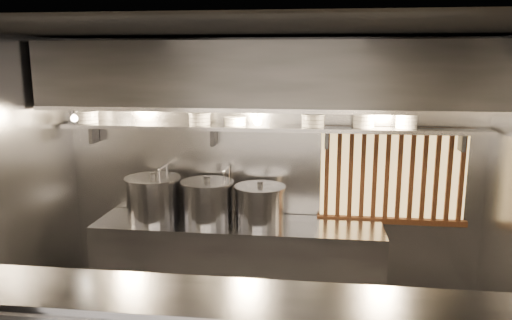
% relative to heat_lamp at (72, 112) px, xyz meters
% --- Properties ---
extents(ceiling, '(4.50, 4.50, 0.00)m').
position_rel_heat_lamp_xyz_m(ceiling, '(1.90, -0.85, 0.73)').
color(ceiling, black).
rests_on(ceiling, wall_back).
extents(wall_back, '(4.50, 0.00, 4.50)m').
position_rel_heat_lamp_xyz_m(wall_back, '(1.90, 0.65, -0.67)').
color(wall_back, gray).
rests_on(wall_back, floor).
extents(cooking_bench, '(3.00, 0.70, 0.90)m').
position_rel_heat_lamp_xyz_m(cooking_bench, '(1.60, 0.28, -1.62)').
color(cooking_bench, '#9A9A9F').
rests_on(cooking_bench, floor).
extents(bowl_shelf, '(4.40, 0.34, 0.04)m').
position_rel_heat_lamp_xyz_m(bowl_shelf, '(1.90, 0.47, -0.19)').
color(bowl_shelf, '#9A9A9F').
rests_on(bowl_shelf, wall_back).
extents(exhaust_hood, '(4.40, 0.81, 0.65)m').
position_rel_heat_lamp_xyz_m(exhaust_hood, '(1.90, 0.25, 0.36)').
color(exhaust_hood, '#2D2D30').
rests_on(exhaust_hood, ceiling).
extents(wood_screen, '(1.56, 0.09, 1.04)m').
position_rel_heat_lamp_xyz_m(wood_screen, '(3.20, 0.60, -0.69)').
color(wood_screen, '#ECBE6A').
rests_on(wood_screen, wall_back).
extents(faucet_left, '(0.04, 0.30, 0.50)m').
position_rel_heat_lamp_xyz_m(faucet_left, '(0.75, 0.52, -0.76)').
color(faucet_left, silver).
rests_on(faucet_left, wall_back).
extents(faucet_right, '(0.04, 0.30, 0.50)m').
position_rel_heat_lamp_xyz_m(faucet_right, '(1.45, 0.52, -0.76)').
color(faucet_right, silver).
rests_on(faucet_right, wall_back).
extents(heat_lamp, '(0.25, 0.35, 0.20)m').
position_rel_heat_lamp_xyz_m(heat_lamp, '(0.00, 0.00, 0.00)').
color(heat_lamp, '#9A9A9F').
rests_on(heat_lamp, exhaust_hood).
extents(pendant_bulb, '(0.09, 0.09, 0.19)m').
position_rel_heat_lamp_xyz_m(pendant_bulb, '(1.80, 0.35, -0.11)').
color(pendant_bulb, '#2D2D30').
rests_on(pendant_bulb, exhaust_hood).
extents(stock_pot_left, '(0.63, 0.63, 0.50)m').
position_rel_heat_lamp_xyz_m(stock_pot_left, '(0.69, 0.30, -0.94)').
color(stock_pot_left, '#9A9A9F').
rests_on(stock_pot_left, cooking_bench).
extents(stock_pot_mid, '(0.70, 0.70, 0.44)m').
position_rel_heat_lamp_xyz_m(stock_pot_mid, '(1.83, 0.31, -0.97)').
color(stock_pot_mid, '#9A9A9F').
rests_on(stock_pot_mid, cooking_bench).
extents(stock_pot_right, '(0.68, 0.68, 0.47)m').
position_rel_heat_lamp_xyz_m(stock_pot_right, '(1.27, 0.31, -0.95)').
color(stock_pot_right, '#9A9A9F').
rests_on(stock_pot_right, cooking_bench).
extents(bowl_stack_0, '(0.23, 0.23, 0.13)m').
position_rel_heat_lamp_xyz_m(bowl_stack_0, '(-0.07, 0.47, -0.10)').
color(bowl_stack_0, white).
rests_on(bowl_stack_0, bowl_shelf).
extents(bowl_stack_1, '(0.24, 0.24, 0.13)m').
position_rel_heat_lamp_xyz_m(bowl_stack_1, '(1.17, 0.47, -0.10)').
color(bowl_stack_1, white).
rests_on(bowl_stack_1, bowl_shelf).
extents(bowl_stack_2, '(0.24, 0.24, 0.09)m').
position_rel_heat_lamp_xyz_m(bowl_stack_2, '(1.55, 0.47, -0.12)').
color(bowl_stack_2, white).
rests_on(bowl_stack_2, bowl_shelf).
extents(bowl_stack_3, '(0.24, 0.24, 0.13)m').
position_rel_heat_lamp_xyz_m(bowl_stack_3, '(2.35, 0.47, -0.10)').
color(bowl_stack_3, white).
rests_on(bowl_stack_3, bowl_shelf).
extents(bowl_stack_4, '(0.23, 0.23, 0.17)m').
position_rel_heat_lamp_xyz_m(bowl_stack_4, '(2.86, 0.47, -0.08)').
color(bowl_stack_4, white).
rests_on(bowl_stack_4, bowl_shelf).
extents(bowl_stack_5, '(0.23, 0.23, 0.17)m').
position_rel_heat_lamp_xyz_m(bowl_stack_5, '(3.28, 0.47, -0.08)').
color(bowl_stack_5, white).
rests_on(bowl_stack_5, bowl_shelf).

